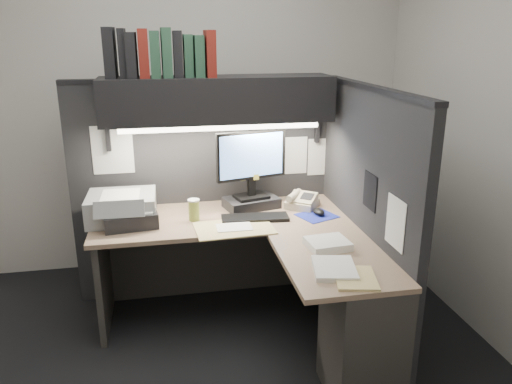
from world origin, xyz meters
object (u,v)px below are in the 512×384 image
(keyboard, at_px, (255,218))
(coffee_cup, at_px, (194,211))
(overhead_shelf, at_px, (218,99))
(notebook_stack, at_px, (130,218))
(printer, at_px, (122,207))
(monitor, at_px, (251,178))
(telephone, at_px, (302,201))
(desk, at_px, (286,289))

(keyboard, bearing_deg, coffee_cup, 175.42)
(overhead_shelf, distance_m, notebook_stack, 0.98)
(overhead_shelf, distance_m, printer, 0.97)
(monitor, distance_m, telephone, 0.41)
(telephone, height_order, coffee_cup, coffee_cup)
(coffee_cup, bearing_deg, monitor, 22.84)
(printer, height_order, notebook_stack, printer)
(keyboard, xyz_separation_m, notebook_stack, (-0.81, 0.05, 0.04))
(monitor, bearing_deg, desk, -97.63)
(desk, distance_m, notebook_stack, 1.10)
(monitor, xyz_separation_m, printer, (-0.89, -0.07, -0.13))
(overhead_shelf, relative_size, printer, 3.50)
(overhead_shelf, xyz_separation_m, telephone, (0.58, -0.11, -0.73))
(notebook_stack, bearing_deg, printer, 116.47)
(keyboard, relative_size, telephone, 2.12)
(overhead_shelf, xyz_separation_m, notebook_stack, (-0.62, -0.24, -0.72))
(notebook_stack, bearing_deg, telephone, 6.18)
(keyboard, distance_m, coffee_cup, 0.41)
(printer, bearing_deg, coffee_cup, -11.73)
(desk, xyz_separation_m, printer, (-0.97, 0.63, 0.38))
(coffee_cup, bearing_deg, desk, -46.13)
(telephone, relative_size, notebook_stack, 0.64)
(monitor, height_order, coffee_cup, monitor)
(keyboard, bearing_deg, monitor, 89.33)
(printer, bearing_deg, notebook_stack, -62.63)
(desk, distance_m, overhead_shelf, 1.33)
(coffee_cup, bearing_deg, printer, 167.37)
(coffee_cup, relative_size, notebook_stack, 0.41)
(overhead_shelf, height_order, monitor, overhead_shelf)
(printer, relative_size, notebook_stack, 1.34)
(monitor, height_order, printer, monitor)
(telephone, bearing_deg, keyboard, -117.90)
(overhead_shelf, distance_m, monitor, 0.59)
(desk, height_order, monitor, monitor)
(overhead_shelf, bearing_deg, desk, -68.21)
(overhead_shelf, bearing_deg, telephone, -10.52)
(desk, xyz_separation_m, keyboard, (-0.10, 0.46, 0.30))
(telephone, bearing_deg, printer, -142.73)
(telephone, relative_size, coffee_cup, 1.55)
(overhead_shelf, bearing_deg, coffee_cup, -131.55)
(overhead_shelf, relative_size, keyboard, 3.46)
(printer, bearing_deg, telephone, 1.63)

